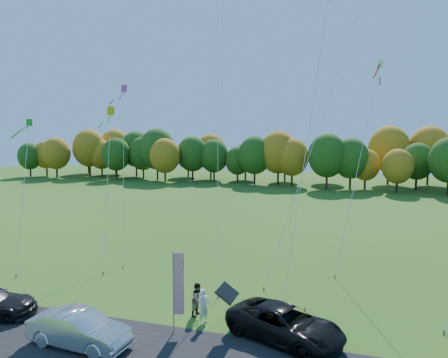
% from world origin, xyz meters
% --- Properties ---
extents(ground, '(160.00, 160.00, 0.00)m').
position_xyz_m(ground, '(0.00, 0.00, 0.00)').
color(ground, '#2E5516').
extents(asphalt_strip, '(90.00, 6.00, 0.01)m').
position_xyz_m(asphalt_strip, '(0.00, -4.00, 0.01)').
color(asphalt_strip, black).
rests_on(asphalt_strip, ground).
extents(tree_line, '(116.00, 12.00, 10.00)m').
position_xyz_m(tree_line, '(0.00, 55.00, 0.00)').
color(tree_line, '#1E4711').
rests_on(tree_line, ground).
extents(black_suv, '(6.54, 4.82, 1.65)m').
position_xyz_m(black_suv, '(5.27, -0.66, 0.83)').
color(black_suv, black).
rests_on(black_suv, ground).
extents(silver_sedan, '(5.20, 2.13, 1.68)m').
position_xyz_m(silver_sedan, '(-3.96, -4.23, 0.84)').
color(silver_sedan, silver).
rests_on(silver_sedan, ground).
extents(person_tailgate_a, '(0.68, 0.80, 1.87)m').
position_xyz_m(person_tailgate_a, '(0.84, -0.16, 0.93)').
color(person_tailgate_a, white).
rests_on(person_tailgate_a, ground).
extents(person_tailgate_b, '(0.90, 1.04, 1.83)m').
position_xyz_m(person_tailgate_b, '(0.19, 0.68, 0.91)').
color(person_tailgate_b, gray).
rests_on(person_tailgate_b, ground).
extents(feather_flag, '(0.54, 0.23, 4.26)m').
position_xyz_m(feather_flag, '(-0.05, -1.53, 2.61)').
color(feather_flag, '#999999').
rests_on(feather_flag, ground).
extents(kite_delta_blue, '(4.61, 10.13, 28.37)m').
position_xyz_m(kite_delta_blue, '(-1.08, 7.91, 13.88)').
color(kite_delta_blue, '#4C3F33').
rests_on(kite_delta_blue, ground).
extents(kite_parafoil_orange, '(8.41, 12.18, 25.02)m').
position_xyz_m(kite_parafoil_orange, '(6.12, 11.17, 12.29)').
color(kite_parafoil_orange, '#4C3F33').
rests_on(kite_parafoil_orange, ground).
extents(kite_delta_red, '(2.83, 9.33, 22.64)m').
position_xyz_m(kite_delta_red, '(5.55, 5.91, 11.28)').
color(kite_delta_red, '#4C3F33').
rests_on(kite_delta_red, ground).
extents(kite_diamond_yellow, '(4.16, 7.89, 12.51)m').
position_xyz_m(kite_diamond_yellow, '(-10.36, 8.48, 5.98)').
color(kite_diamond_yellow, '#4C3F33').
rests_on(kite_diamond_yellow, ground).
extents(kite_diamond_green, '(3.06, 5.43, 11.28)m').
position_xyz_m(kite_diamond_green, '(-15.32, 5.01, 5.48)').
color(kite_diamond_green, '#4C3F33').
rests_on(kite_diamond_green, ground).
extents(kite_diamond_white, '(3.11, 5.17, 15.65)m').
position_xyz_m(kite_diamond_white, '(8.31, 11.47, 7.66)').
color(kite_diamond_white, '#4C3F33').
rests_on(kite_diamond_white, ground).
extents(kite_diamond_pink, '(4.11, 7.47, 14.36)m').
position_xyz_m(kite_diamond_pink, '(-9.81, 10.04, 6.97)').
color(kite_diamond_pink, '#4C3F33').
rests_on(kite_diamond_pink, ground).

